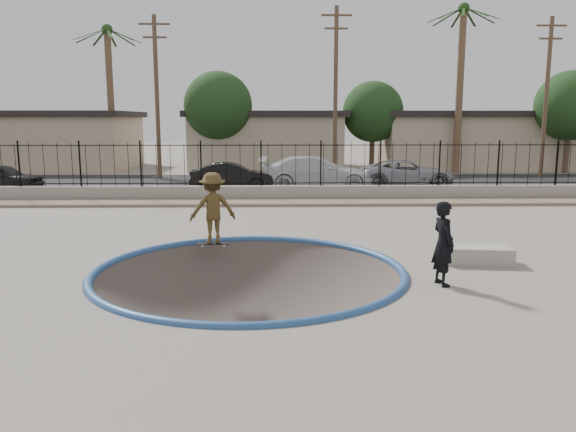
% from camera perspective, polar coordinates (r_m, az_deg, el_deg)
% --- Properties ---
extents(ground, '(120.00, 120.00, 2.20)m').
position_cam_1_polar(ground, '(25.55, -2.62, -0.26)').
color(ground, slate).
rests_on(ground, ground).
extents(bowl_pit, '(6.84, 6.84, 1.80)m').
position_cam_1_polar(bowl_pit, '(12.62, -3.94, -5.67)').
color(bowl_pit, '#453A35').
rests_on(bowl_pit, ground).
extents(coping_ring, '(7.04, 7.04, 0.20)m').
position_cam_1_polar(coping_ring, '(12.62, -3.94, -5.67)').
color(coping_ring, '#284E84').
rests_on(coping_ring, ground).
extents(rock_strip, '(42.00, 1.60, 0.11)m').
position_cam_1_polar(rock_strip, '(22.60, -2.79, 1.38)').
color(rock_strip, '#947961').
rests_on(rock_strip, ground).
extents(retaining_wall, '(42.00, 0.45, 0.60)m').
position_cam_1_polar(retaining_wall, '(23.65, -2.73, 2.36)').
color(retaining_wall, gray).
rests_on(retaining_wall, ground).
extents(fence, '(40.00, 0.04, 1.80)m').
position_cam_1_polar(fence, '(23.53, -2.75, 5.26)').
color(fence, black).
rests_on(fence, retaining_wall).
extents(street, '(90.00, 8.00, 0.04)m').
position_cam_1_polar(street, '(30.34, -2.43, 3.47)').
color(street, black).
rests_on(street, ground).
extents(house_west, '(11.60, 8.60, 3.90)m').
position_cam_1_polar(house_west, '(42.62, -22.96, 7.17)').
color(house_west, tan).
rests_on(house_west, ground).
extents(house_center, '(10.60, 8.60, 3.90)m').
position_cam_1_polar(house_center, '(39.68, -2.19, 7.79)').
color(house_center, tan).
rests_on(house_center, ground).
extents(house_east, '(12.60, 8.60, 3.90)m').
position_cam_1_polar(house_east, '(41.88, 17.51, 7.45)').
color(house_east, tan).
rests_on(house_east, ground).
extents(palm_mid, '(2.30, 2.30, 9.30)m').
position_cam_1_polar(palm_mid, '(38.77, -17.73, 14.27)').
color(palm_mid, brown).
rests_on(palm_mid, ground).
extents(palm_right, '(2.30, 2.30, 10.30)m').
position_cam_1_polar(palm_right, '(37.17, 17.21, 15.50)').
color(palm_right, brown).
rests_on(palm_right, ground).
extents(utility_pole_left, '(1.70, 0.24, 9.00)m').
position_cam_1_polar(utility_pole_left, '(32.84, -13.18, 11.89)').
color(utility_pole_left, '#473323').
rests_on(utility_pole_left, ground).
extents(utility_pole_mid, '(1.70, 0.24, 9.50)m').
position_cam_1_polar(utility_pole_mid, '(32.37, 4.85, 12.59)').
color(utility_pole_mid, '#473323').
rests_on(utility_pole_mid, ground).
extents(utility_pole_right, '(1.70, 0.24, 9.00)m').
position_cam_1_polar(utility_pole_right, '(35.68, 24.77, 11.08)').
color(utility_pole_right, '#473323').
rests_on(utility_pole_right, ground).
extents(street_tree_left, '(4.32, 4.32, 6.36)m').
position_cam_1_polar(street_tree_left, '(36.33, -7.12, 11.03)').
color(street_tree_left, '#473323').
rests_on(street_tree_left, ground).
extents(street_tree_mid, '(3.96, 3.96, 5.83)m').
position_cam_1_polar(street_tree_mid, '(37.70, 8.61, 10.42)').
color(street_tree_mid, '#473323').
rests_on(street_tree_mid, ground).
extents(street_tree_right, '(4.32, 4.32, 6.36)m').
position_cam_1_polar(street_tree_right, '(39.69, 26.75, 9.97)').
color(street_tree_right, '#473323').
rests_on(street_tree_right, ground).
extents(skater, '(1.35, 0.99, 1.88)m').
position_cam_1_polar(skater, '(15.04, -7.65, 0.45)').
color(skater, brown).
rests_on(skater, ground).
extents(skateboard, '(0.87, 0.25, 0.07)m').
position_cam_1_polar(skateboard, '(15.20, -7.58, -2.82)').
color(skateboard, black).
rests_on(skateboard, ground).
extents(videographer, '(0.55, 0.71, 1.74)m').
position_cam_1_polar(videographer, '(11.84, 15.50, -2.71)').
color(videographer, black).
rests_on(videographer, ground).
extents(concrete_ledge, '(1.67, 0.87, 0.40)m').
position_cam_1_polar(concrete_ledge, '(14.01, 18.61, -3.76)').
color(concrete_ledge, '#A09B8E').
rests_on(concrete_ledge, ground).
extents(car_a, '(3.84, 1.82, 1.27)m').
position_cam_1_polar(car_a, '(29.62, -27.10, 3.52)').
color(car_a, black).
rests_on(car_a, street).
extents(car_b, '(4.02, 1.60, 1.30)m').
position_cam_1_polar(car_b, '(26.76, -5.70, 4.02)').
color(car_b, black).
rests_on(car_b, street).
extents(car_c, '(5.48, 2.32, 1.58)m').
position_cam_1_polar(car_c, '(27.16, 2.89, 4.43)').
color(car_c, silver).
rests_on(car_c, street).
extents(car_d, '(4.74, 2.23, 1.31)m').
position_cam_1_polar(car_d, '(28.87, 12.00, 4.28)').
color(car_d, '#919399').
rests_on(car_d, street).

